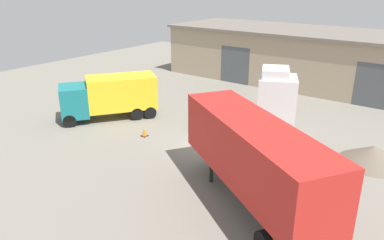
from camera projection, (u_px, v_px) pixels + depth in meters
ground_plane at (207, 145)px, 23.46m from camera, size 60.00×60.00×0.00m
warehouse_building at (316, 58)px, 36.42m from camera, size 29.86×9.66×5.17m
tractor_unit_white at (269, 103)px, 24.72m from camera, size 7.03×5.12×4.46m
container_trailer_orange at (254, 155)px, 16.21m from camera, size 9.53×7.35×4.11m
box_truck_teal at (110, 95)px, 27.53m from camera, size 5.90×6.99×3.12m
gravel_pile at (373, 154)px, 21.04m from camera, size 3.69×3.69×1.04m
traffic_cone at (144, 133)px, 24.74m from camera, size 0.40×0.40×0.55m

